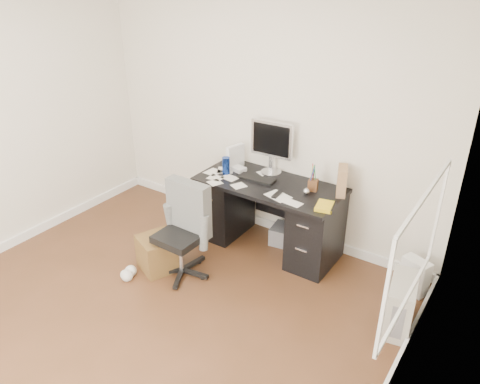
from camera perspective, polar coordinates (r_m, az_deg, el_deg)
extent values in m
plane|color=#492C17|center=(4.24, -12.30, -15.34)|extent=(4.00, 4.00, 0.00)
cube|color=silver|center=(4.95, 2.85, 9.64)|extent=(4.00, 0.02, 2.70)
cube|color=silver|center=(2.56, 18.21, -9.40)|extent=(0.02, 4.00, 2.70)
cube|color=white|center=(5.46, 2.46, -3.54)|extent=(4.00, 0.03, 0.10)
cube|color=white|center=(5.60, -26.91, -5.96)|extent=(0.03, 4.00, 0.10)
cube|color=black|center=(4.76, 3.58, 0.84)|extent=(1.50, 0.70, 0.04)
cube|color=black|center=(5.19, -1.76, -1.41)|extent=(0.40, 0.60, 0.71)
cube|color=black|center=(4.72, 9.22, -4.90)|extent=(0.40, 0.60, 0.71)
cube|color=black|center=(5.14, 5.37, -0.59)|extent=(0.70, 0.03, 0.51)
cube|color=black|center=(4.81, 2.05, 1.63)|extent=(0.39, 0.16, 0.02)
sphere|color=silver|center=(4.55, 8.11, 0.08)|extent=(0.08, 0.08, 0.07)
cylinder|color=navy|center=(4.92, -1.72, 3.24)|extent=(0.09, 0.09, 0.18)
cube|color=white|center=(5.05, -0.58, 4.34)|extent=(0.15, 0.24, 0.26)
cube|color=#936747|center=(4.58, 12.31, 1.35)|extent=(0.20, 0.26, 0.27)
cube|color=yellow|center=(4.34, 10.34, -1.72)|extent=(0.20, 0.23, 0.04)
cube|color=#AFAC9E|center=(4.19, 18.98, -12.87)|extent=(0.28, 0.49, 0.46)
cube|color=white|center=(4.67, 20.54, -9.54)|extent=(0.30, 0.26, 0.35)
cube|color=#4F3017|center=(4.75, -9.91, -7.31)|extent=(0.46, 0.46, 0.35)
cube|color=slate|center=(5.12, 5.78, -5.29)|extent=(0.37, 0.32, 0.20)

